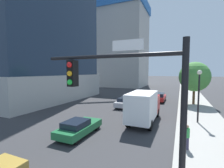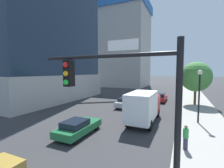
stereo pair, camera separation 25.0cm
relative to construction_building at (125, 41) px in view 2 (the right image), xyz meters
The scene contains 11 objects.
sidewalk 42.94m from the construction_building, 58.10° to the right, with size 4.59×120.00×0.15m, color #9E9B93.
construction_building is the anchor object (origin of this frame).
traffic_light_pole 53.37m from the construction_building, 70.49° to the right, with size 5.30×0.48×6.06m.
street_lamp 44.05m from the construction_building, 60.68° to the right, with size 0.44×0.44×5.14m.
street_tree 36.10m from the construction_building, 52.25° to the right, with size 4.49×4.49×6.48m.
car_red 33.93m from the construction_building, 58.78° to the right, with size 1.80×4.77×1.50m.
car_green 47.93m from the construction_building, 75.17° to the right, with size 1.86×4.34×1.30m.
car_silver 37.65m from the construction_building, 70.26° to the right, with size 1.74×4.77×1.40m.
car_black 29.04m from the construction_building, 62.00° to the right, with size 1.79×4.24×1.43m.
box_truck 44.03m from the construction_building, 67.82° to the right, with size 2.29×6.68×3.15m.
pedestrian_green_shirt 49.81m from the construction_building, 65.71° to the right, with size 0.34×0.34×1.59m.
Camera 2 is at (5.98, -0.36, 5.12)m, focal length 25.58 mm.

